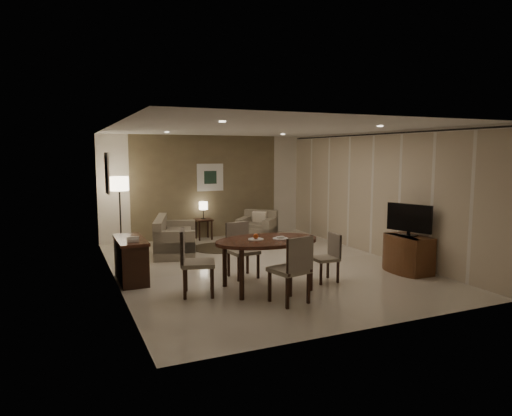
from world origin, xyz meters
name	(u,v)px	position (x,y,z in m)	size (l,w,h in m)	color
room_shell	(252,197)	(0.00, 0.40, 1.35)	(5.50, 7.00, 2.70)	beige
taupe_accent	(206,187)	(0.00, 3.48, 1.35)	(3.96, 0.03, 2.70)	#786B4B
curtain_wall	(372,195)	(2.68, 0.00, 1.32)	(0.08, 6.70, 2.58)	beige
curtain_rod	(374,134)	(2.68, 0.00, 2.64)	(0.03, 0.03, 6.80)	black
art_back_frame	(210,177)	(0.10, 3.46, 1.60)	(0.72, 0.03, 0.72)	silver
art_back_canvas	(210,177)	(0.10, 3.44, 1.60)	(0.34, 0.01, 0.34)	#1C3225
art_left_frame	(107,173)	(-2.72, 1.20, 1.85)	(0.03, 0.60, 0.80)	silver
art_left_canvas	(108,173)	(-2.71, 1.20, 1.85)	(0.01, 0.46, 0.64)	gray
downlight_nl	(222,122)	(-1.40, -1.80, 2.69)	(0.10, 0.10, 0.01)	white
downlight_nr	(380,126)	(1.40, -1.80, 2.69)	(0.10, 0.10, 0.01)	white
downlight_fl	(167,132)	(-1.40, 1.80, 2.69)	(0.10, 0.10, 0.01)	white
downlight_fr	(283,134)	(1.40, 1.80, 2.69)	(0.10, 0.10, 0.01)	white
console_desk	(131,260)	(-2.49, 0.00, 0.38)	(0.48, 1.20, 0.75)	#4E2419
telephone	(133,239)	(-2.49, -0.30, 0.80)	(0.20, 0.14, 0.09)	white
tv_cabinet	(409,254)	(2.40, -1.50, 0.35)	(0.48, 0.90, 0.70)	#5B311B
flat_tv	(409,219)	(2.38, -1.50, 1.02)	(0.06, 0.88, 0.60)	black
dining_table	(267,264)	(-0.49, -1.38, 0.41)	(1.76, 1.10, 0.83)	#4E2419
chair_near	(289,269)	(-0.49, -2.17, 0.52)	(0.50, 0.50, 1.03)	gray
chair_far	(243,251)	(-0.60, -0.59, 0.49)	(0.48, 0.48, 0.98)	gray
chair_left	(198,262)	(-1.63, -1.26, 0.53)	(0.51, 0.51, 1.05)	gray
chair_right	(325,258)	(0.61, -1.41, 0.42)	(0.41, 0.41, 0.84)	gray
plate_a	(256,239)	(-0.67, -1.33, 0.83)	(0.26, 0.26, 0.02)	white
plate_b	(280,239)	(-0.27, -1.43, 0.83)	(0.26, 0.26, 0.02)	white
fruit_apple	(256,236)	(-0.67, -1.33, 0.89)	(0.09, 0.09, 0.09)	#B84515
napkin	(280,237)	(-0.27, -1.43, 0.86)	(0.12, 0.08, 0.03)	white
round_rug	(219,248)	(-0.16, 2.01, 0.01)	(1.29, 1.29, 0.01)	#3E3323
sofa	(176,235)	(-1.23, 1.88, 0.40)	(0.86, 1.72, 0.81)	gray
armchair	(257,226)	(0.99, 2.39, 0.39)	(0.87, 0.82, 0.77)	gray
side_table	(204,229)	(-0.16, 3.24, 0.27)	(0.42, 0.42, 0.53)	black
table_lamp	(203,209)	(-0.16, 3.25, 0.78)	(0.22, 0.22, 0.50)	#FFEAC1
floor_lamp	(120,213)	(-2.30, 2.89, 0.85)	(0.43, 0.43, 1.70)	#FFE5B7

